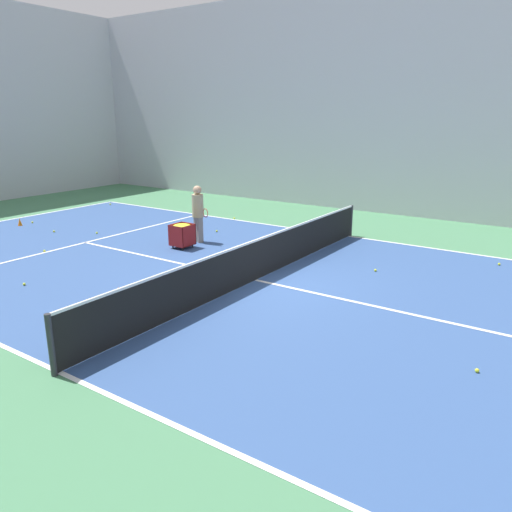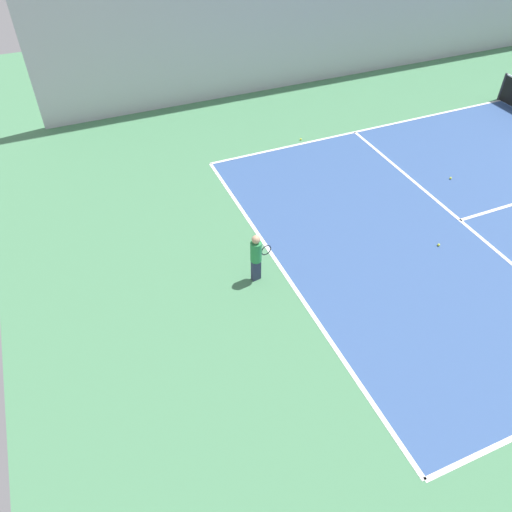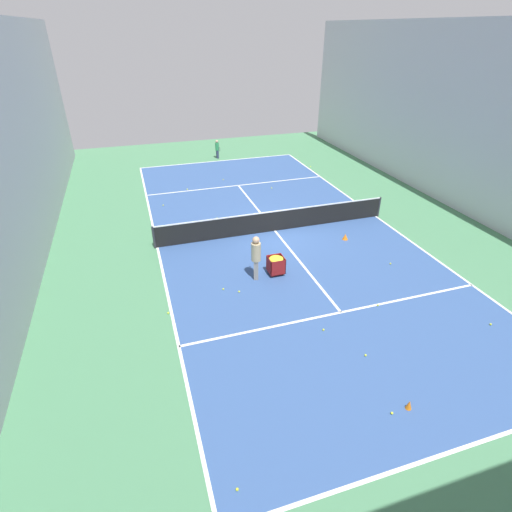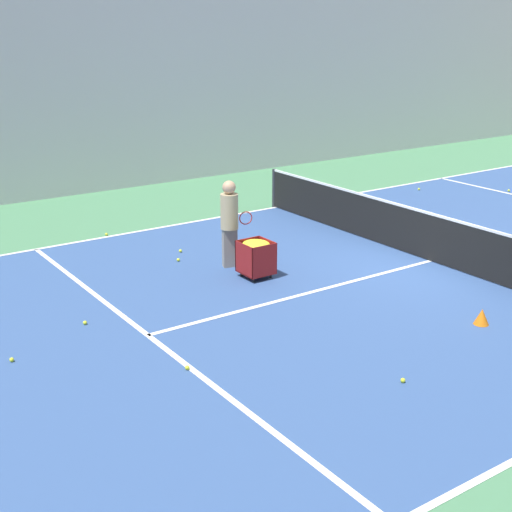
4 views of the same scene
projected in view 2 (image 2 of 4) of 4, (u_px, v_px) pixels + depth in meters
The scene contains 7 objects.
line_baseline_near at pixel (284, 273), 12.32m from camera, with size 11.12×0.10×0.00m, color white.
line_sideline_left at pixel (500, 100), 19.66m from camera, with size 0.10×24.14×0.00m, color white.
line_service_near at pixel (460, 220), 13.90m from camera, with size 11.12×0.10×0.00m, color white.
player_near_baseline at pixel (256, 255), 11.67m from camera, with size 0.31×0.60×1.35m.
tennis_ball_3 at pixel (439, 245), 13.07m from camera, with size 0.07×0.07×0.07m, color yellow.
tennis_ball_11 at pixel (451, 178), 15.44m from camera, with size 0.07×0.07×0.07m, color yellow.
tennis_ball_12 at pixel (301, 139), 17.27m from camera, with size 0.07×0.07×0.07m, color yellow.
Camera 2 is at (7.91, -16.20, 8.53)m, focal length 35.00 mm.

